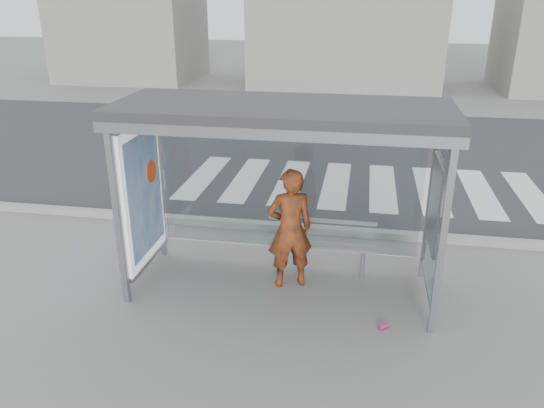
{
  "coord_description": "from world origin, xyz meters",
  "views": [
    {
      "loc": [
        1.02,
        -6.46,
        3.92
      ],
      "look_at": [
        -0.16,
        0.2,
        1.19
      ],
      "focal_mm": 35.0,
      "sensor_mm": 36.0,
      "label": 1
    }
  ],
  "objects_px": {
    "bus_shelter": "(254,151)",
    "soda_can": "(383,327)",
    "bench": "(321,244)",
    "person": "(290,229)"
  },
  "relations": [
    {
      "from": "person",
      "to": "soda_can",
      "type": "xyz_separation_m",
      "value": [
        1.31,
        -0.88,
        -0.84
      ]
    },
    {
      "from": "person",
      "to": "bus_shelter",
      "type": "bearing_deg",
      "value": -13.73
    },
    {
      "from": "bus_shelter",
      "to": "soda_can",
      "type": "bearing_deg",
      "value": -24.57
    },
    {
      "from": "bus_shelter",
      "to": "bench",
      "type": "relative_size",
      "value": 2.67
    },
    {
      "from": "bench",
      "to": "soda_can",
      "type": "height_order",
      "value": "bench"
    },
    {
      "from": "person",
      "to": "soda_can",
      "type": "height_order",
      "value": "person"
    },
    {
      "from": "soda_can",
      "to": "person",
      "type": "bearing_deg",
      "value": 146.23
    },
    {
      "from": "soda_can",
      "to": "bus_shelter",
      "type": "bearing_deg",
      "value": 155.43
    },
    {
      "from": "bus_shelter",
      "to": "bench",
      "type": "bearing_deg",
      "value": 26.52
    },
    {
      "from": "bus_shelter",
      "to": "person",
      "type": "bearing_deg",
      "value": 7.23
    }
  ]
}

